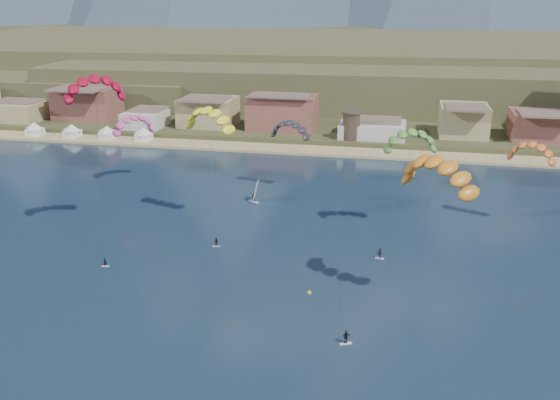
% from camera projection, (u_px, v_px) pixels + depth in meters
% --- Properties ---
extents(ground, '(2400.00, 2400.00, 0.00)m').
position_uv_depth(ground, '(232.00, 348.00, 82.13)').
color(ground, black).
rests_on(ground, ground).
extents(beach, '(2200.00, 12.00, 0.90)m').
position_uv_depth(beach, '(331.00, 151.00, 180.29)').
color(beach, tan).
rests_on(beach, ground).
extents(land, '(2200.00, 900.00, 4.00)m').
position_uv_depth(land, '(389.00, 37.00, 601.16)').
color(land, '#4C4629').
rests_on(land, ground).
extents(foothills, '(940.00, 210.00, 18.00)m').
position_uv_depth(foothills, '(412.00, 69.00, 290.41)').
color(foothills, brown).
rests_on(foothills, ground).
extents(town, '(400.00, 24.00, 12.00)m').
position_uv_depth(town, '(214.00, 109.00, 200.17)').
color(town, silver).
rests_on(town, ground).
extents(watchtower, '(5.82, 5.82, 8.60)m').
position_uv_depth(watchtower, '(351.00, 125.00, 184.78)').
color(watchtower, '#47382D').
rests_on(watchtower, ground).
extents(beach_tents, '(43.40, 6.40, 5.00)m').
position_uv_depth(beach_tents, '(89.00, 128.00, 193.59)').
color(beach_tents, white).
rests_on(beach_tents, ground).
extents(kitesurfer_red, '(11.56, 15.32, 32.41)m').
position_uv_depth(kitesurfer_red, '(94.00, 84.00, 106.51)').
color(kitesurfer_red, silver).
rests_on(kitesurfer_red, ground).
extents(kitesurfer_yellow, '(11.93, 14.97, 25.55)m').
position_uv_depth(kitesurfer_yellow, '(209.00, 116.00, 117.76)').
color(kitesurfer_yellow, silver).
rests_on(kitesurfer_yellow, ground).
extents(kitesurfer_orange, '(18.20, 18.90, 26.95)m').
position_uv_depth(kitesurfer_orange, '(439.00, 168.00, 85.54)').
color(kitesurfer_orange, silver).
rests_on(kitesurfer_orange, ground).
extents(kitesurfer_green, '(11.02, 15.36, 22.94)m').
position_uv_depth(kitesurfer_green, '(411.00, 138.00, 112.94)').
color(kitesurfer_green, silver).
rests_on(kitesurfer_green, ground).
extents(distant_kite_pink, '(9.92, 10.46, 18.86)m').
position_uv_depth(distant_kite_pink, '(133.00, 121.00, 145.53)').
color(distant_kite_pink, '#262626').
rests_on(distant_kite_pink, ground).
extents(distant_kite_dark, '(10.33, 6.81, 18.61)m').
position_uv_depth(distant_kite_dark, '(290.00, 126.00, 140.61)').
color(distant_kite_dark, '#262626').
rests_on(distant_kite_dark, ground).
extents(distant_kite_orange, '(10.22, 7.61, 19.08)m').
position_uv_depth(distant_kite_orange, '(532.00, 149.00, 118.95)').
color(distant_kite_orange, '#262626').
rests_on(distant_kite_orange, ground).
extents(windsurfer, '(3.07, 3.08, 4.89)m').
position_uv_depth(windsurfer, '(254.00, 195.00, 137.63)').
color(windsurfer, silver).
rests_on(windsurfer, ground).
extents(buoy, '(0.65, 0.65, 0.65)m').
position_uv_depth(buoy, '(309.00, 293.00, 96.80)').
color(buoy, yellow).
rests_on(buoy, ground).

